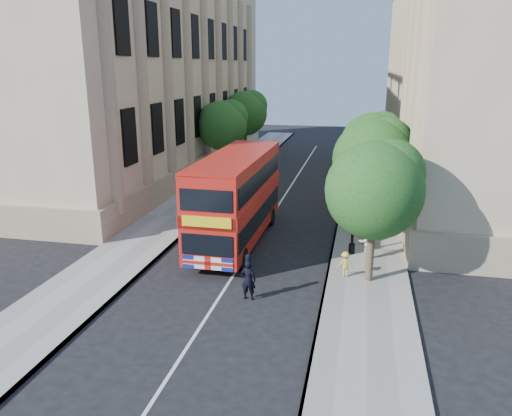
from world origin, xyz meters
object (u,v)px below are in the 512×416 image
Objects in this scene: box_van at (231,197)px; police_constable at (248,280)px; woman_pedestrian at (366,241)px; lamp_post at (354,206)px; double_decker_bus at (237,196)px.

box_van reaches higher than police_constable.
woman_pedestrian is at bearing -128.69° from police_constable.
police_constable is at bearing -124.35° from lamp_post.
police_constable is (-3.83, -5.61, -1.70)m from lamp_post.
police_constable is at bearing -71.28° from double_decker_bus.
woman_pedestrian is at bearing -32.62° from box_van.
police_constable is 0.96× the size of woman_pedestrian.
box_van is at bearing 145.49° from lamp_post.
lamp_post is at bearing -121.78° from police_constable.
box_van is at bearing -69.07° from police_constable.
lamp_post reaches higher than double_decker_bus.
lamp_post is 1.14× the size of box_van.
lamp_post is 7.00m from police_constable.
police_constable is (3.55, -10.69, -0.44)m from box_van.
lamp_post reaches higher than box_van.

